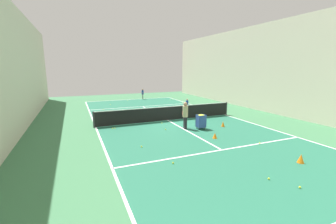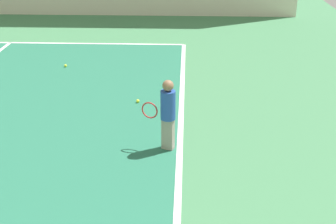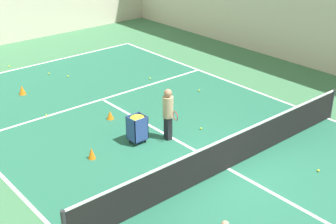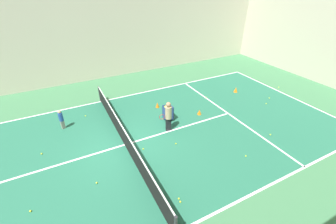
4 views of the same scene
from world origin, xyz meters
TOP-DOWN VIEW (x-y plane):
  - ground_plane at (0.00, 0.00)m, footprint 34.33×34.33m
  - court_playing_area at (0.00, 0.00)m, footprint 9.69×22.63m
  - line_baseline_far at (0.00, 11.31)m, footprint 9.69×0.10m
  - line_sideline_right at (4.84, 0.00)m, footprint 0.10×22.63m
  - line_service_far at (0.00, 6.22)m, footprint 9.69×0.10m
  - line_centre_service at (0.00, 0.00)m, footprint 0.10×12.44m
  - tennis_net at (0.00, 0.00)m, footprint 9.99×0.10m
  - coach_at_net at (-0.12, 2.37)m, footprint 0.38×0.68m
  - ball_cart at (-0.97, 2.79)m, footprint 0.49×0.45m
  - training_cone_0 at (-0.69, 4.67)m, footprint 0.24×0.24m
  - training_cone_1 at (-2.53, 2.87)m, footprint 0.22×0.22m
  - training_cone_2 at (-2.00, 8.55)m, footprint 0.26×0.26m
  - tennis_ball_2 at (2.61, 6.71)m, footprint 0.07×0.07m
  - tennis_ball_4 at (-1.13, 11.80)m, footprint 0.07×0.07m
  - tennis_ball_5 at (-0.24, 9.85)m, footprint 0.07×0.07m
  - tennis_ball_8 at (0.21, 9.08)m, footprint 0.07×0.07m
  - tennis_ball_9 at (-2.21, 6.23)m, footprint 0.07×0.07m
  - tennis_ball_10 at (1.07, 2.16)m, footprint 0.07×0.07m
  - tennis_ball_14 at (3.81, 0.77)m, footprint 0.07×0.07m
  - tennis_ball_17 at (3.95, 0.75)m, footprint 0.07×0.07m
  - tennis_ball_18 at (3.22, 4.49)m, footprint 0.07×0.07m
  - tennis_ball_19 at (0.72, 0.65)m, footprint 0.07×0.07m
  - tennis_ball_20 at (1.74, -1.68)m, footprint 0.07×0.07m

SIDE VIEW (x-z plane):
  - ground_plane at x=0.00m, z-range 0.00..0.00m
  - court_playing_area at x=0.00m, z-range 0.00..0.00m
  - line_baseline_far at x=0.00m, z-range 0.00..0.01m
  - line_sideline_right at x=4.84m, z-range 0.00..0.01m
  - line_service_far at x=0.00m, z-range 0.00..0.01m
  - line_centre_service at x=0.00m, z-range 0.00..0.01m
  - tennis_ball_2 at x=2.61m, z-range 0.00..0.07m
  - tennis_ball_4 at x=-1.13m, z-range 0.00..0.07m
  - tennis_ball_5 at x=-0.24m, z-range 0.00..0.07m
  - tennis_ball_8 at x=0.21m, z-range 0.00..0.07m
  - tennis_ball_9 at x=-2.21m, z-range 0.00..0.07m
  - tennis_ball_10 at x=1.07m, z-range 0.00..0.07m
  - tennis_ball_14 at x=3.81m, z-range 0.00..0.07m
  - tennis_ball_17 at x=3.95m, z-range 0.00..0.07m
  - tennis_ball_18 at x=3.22m, z-range 0.00..0.07m
  - tennis_ball_19 at x=0.72m, z-range 0.00..0.07m
  - tennis_ball_20 at x=1.74m, z-range 0.00..0.07m
  - training_cone_0 at x=-0.69m, z-range 0.00..0.30m
  - training_cone_1 at x=-2.53m, z-range 0.00..0.35m
  - training_cone_2 at x=-2.00m, z-range 0.00..0.35m
  - tennis_net at x=0.00m, z-range 0.02..1.03m
  - ball_cart at x=-0.97m, z-range 0.17..1.06m
  - coach_at_net at x=-0.12m, z-range 0.12..1.75m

